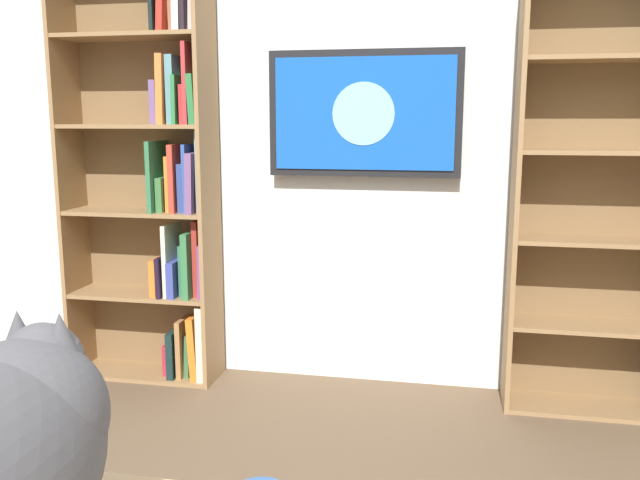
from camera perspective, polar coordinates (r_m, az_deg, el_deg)
The scene contains 3 objects.
wall_back at distance 3.41m, azimuth 3.97°, elevation 10.07°, with size 4.52×0.06×2.70m, color silver.
bookshelf_right at distance 3.55m, azimuth -13.55°, elevation 5.20°, with size 0.78×0.28×2.21m.
wall_mounted_tv at distance 3.32m, azimuth 3.71°, elevation 10.65°, with size 0.94×0.07×0.61m.
Camera 1 is at (-0.44, 1.15, 1.36)m, focal length 37.68 mm.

